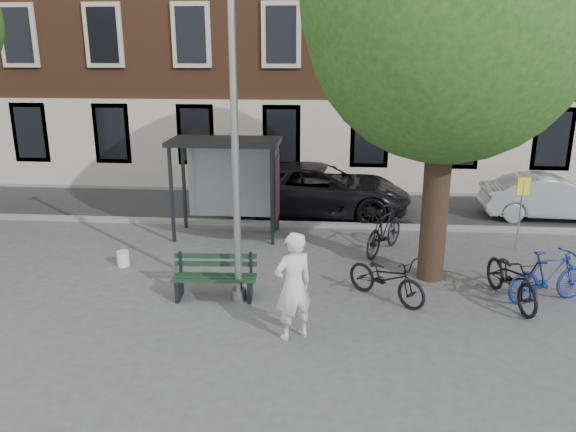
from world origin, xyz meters
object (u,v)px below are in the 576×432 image
at_px(bike_b, 549,276).
at_px(bike_a, 386,277).
at_px(painter, 293,286).
at_px(car_silver, 551,197).
at_px(bus_shelter, 241,166).
at_px(notice_sign, 522,199).
at_px(bike_d, 384,230).
at_px(bike_c, 512,277).
at_px(lamppost, 236,164).
at_px(car_dark, 319,189).
at_px(bench, 215,279).

bearing_deg(bike_b, bike_a, 73.73).
relative_size(painter, car_silver, 0.49).
xyz_separation_m(bus_shelter, notice_sign, (7.02, -0.70, -0.56)).
height_order(bike_b, bike_d, bike_d).
bearing_deg(car_silver, bike_c, 156.28).
distance_m(painter, bike_d, 4.84).
relative_size(bus_shelter, notice_sign, 1.51).
relative_size(lamppost, bike_d, 3.12).
relative_size(bus_shelter, bike_b, 1.57).
xyz_separation_m(painter, car_dark, (0.18, 7.78, -0.20)).
height_order(bus_shelter, car_dark, bus_shelter).
distance_m(bike_c, notice_sign, 3.31).
distance_m(bus_shelter, bike_a, 5.41).
bearing_deg(bike_b, lamppost, 74.67).
bearing_deg(bike_c, bike_a, 171.36).
relative_size(bus_shelter, bike_d, 1.46).
bearing_deg(bus_shelter, lamppost, -81.57).
bearing_deg(bike_c, lamppost, 173.07).
relative_size(bike_b, notice_sign, 0.96).
xyz_separation_m(bus_shelter, bike_d, (3.71, -1.09, -1.33)).
bearing_deg(car_dark, car_silver, -87.59).
bearing_deg(bike_d, lamppost, 72.79).
bearing_deg(notice_sign, bike_c, -121.99).
height_order(painter, car_silver, painter).
xyz_separation_m(bike_a, bike_b, (3.19, 0.19, 0.06)).
distance_m(bike_a, car_silver, 8.12).
bearing_deg(bike_b, bench, 73.54).
bearing_deg(bus_shelter, bench, -88.51).
bearing_deg(car_silver, notice_sign, 150.24).
bearing_deg(bike_c, painter, -167.79).
bearing_deg(painter, car_silver, -164.23).
bearing_deg(car_silver, bus_shelter, 106.14).
bearing_deg(bike_a, bike_d, 37.37).
xyz_separation_m(bike_b, car_silver, (2.11, 5.97, 0.10)).
distance_m(car_dark, car_silver, 6.86).
distance_m(bench, bike_c, 5.90).
bearing_deg(bike_d, car_dark, -34.19).
bearing_deg(bike_d, bike_c, 159.38).
distance_m(lamppost, car_silver, 10.66).
xyz_separation_m(bench, bike_a, (3.44, 0.18, 0.09)).
bearing_deg(bench, bike_c, -1.16).
xyz_separation_m(bike_c, notice_sign, (1.02, 3.04, 0.83)).
height_order(bike_c, notice_sign, notice_sign).
xyz_separation_m(painter, notice_sign, (5.21, 4.82, 0.39)).
relative_size(bike_d, notice_sign, 1.04).
relative_size(bike_c, bike_d, 1.03).
height_order(bench, bike_b, bike_b).
bearing_deg(notice_sign, lamppost, -165.51).
relative_size(bike_c, car_dark, 0.37).
bearing_deg(car_silver, bike_b, 161.95).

